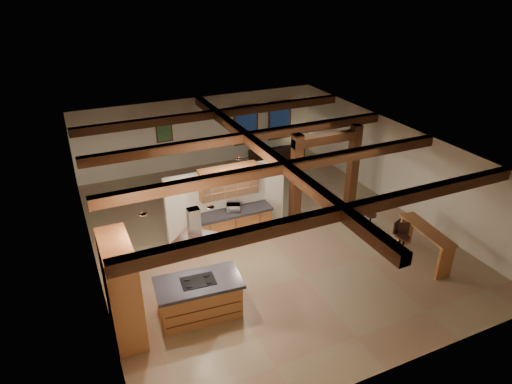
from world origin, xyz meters
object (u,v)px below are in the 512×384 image
kitchen_island (199,298)px  bar_counter (425,239)px  dining_table (221,195)px  sofa (277,152)px

kitchen_island → bar_counter: size_ratio=1.05×
kitchen_island → dining_table: 5.69m
kitchen_island → bar_counter: bar_counter is taller
dining_table → sofa: 4.63m
kitchen_island → bar_counter: bearing=-4.1°
dining_table → sofa: (3.62, 2.88, 0.00)m
sofa → bar_counter: bar_counter is taller
kitchen_island → sofa: (6.11, 7.99, -0.17)m
kitchen_island → sofa: kitchen_island is taller
dining_table → bar_counter: size_ratio=0.95×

